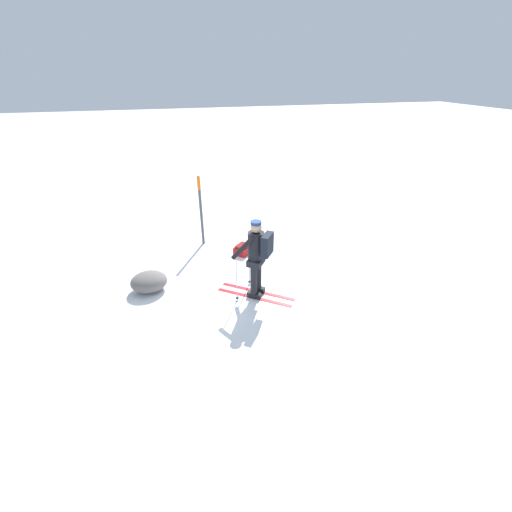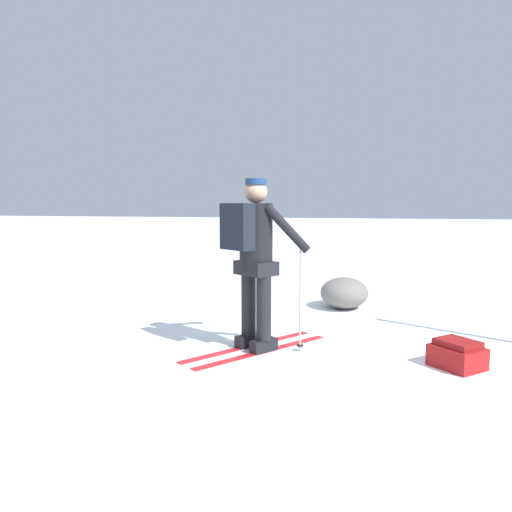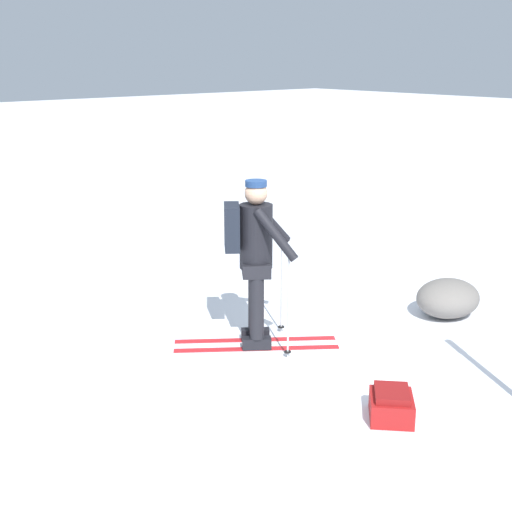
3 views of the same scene
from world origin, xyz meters
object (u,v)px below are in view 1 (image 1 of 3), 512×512
Objects in this scene: dropped_backpack at (243,249)px; rock_boulder at (149,282)px; skier at (257,254)px; trail_marker at (201,206)px.

rock_boulder is (2.42, 1.13, 0.10)m from dropped_backpack.
dropped_backpack is (-0.14, -1.95, -0.90)m from skier.
skier reaches higher than rock_boulder.
rock_boulder is at bearing 54.02° from trail_marker.
skier is at bearing 85.85° from dropped_backpack.
skier is at bearing 105.71° from trail_marker.
skier is 2.96m from trail_marker.
rock_boulder is at bearing 25.10° from dropped_backpack.
dropped_backpack is 1.64m from trail_marker.
dropped_backpack is at bearing -154.90° from rock_boulder.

